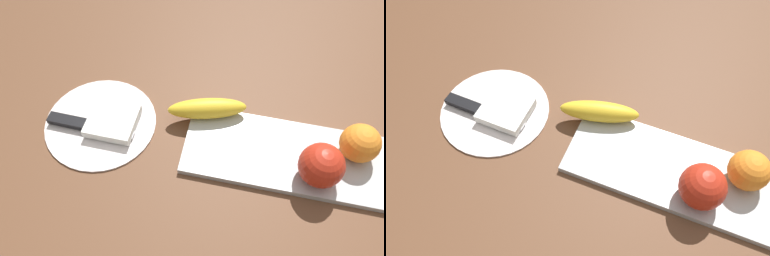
# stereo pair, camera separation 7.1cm
# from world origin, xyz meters

# --- Properties ---
(ground_plane) EXTENTS (2.40, 2.40, 0.00)m
(ground_plane) POSITION_xyz_m (0.00, 0.00, 0.00)
(ground_plane) COLOR brown
(fruit_tray) EXTENTS (0.41, 0.16, 0.01)m
(fruit_tray) POSITION_xyz_m (0.05, 0.02, 0.01)
(fruit_tray) COLOR #B7BEC0
(fruit_tray) RESTS_ON ground_plane
(apple) EXTENTS (0.08, 0.08, 0.08)m
(apple) POSITION_xyz_m (0.09, -0.02, 0.05)
(apple) COLOR red
(apple) RESTS_ON fruit_tray
(banana) EXTENTS (0.16, 0.08, 0.04)m
(banana) POSITION_xyz_m (-0.13, 0.08, 0.03)
(banana) COLOR yellow
(banana) RESTS_ON fruit_tray
(orange_near_apple) EXTENTS (0.07, 0.07, 0.07)m
(orange_near_apple) POSITION_xyz_m (0.16, 0.05, 0.05)
(orange_near_apple) COLOR orange
(orange_near_apple) RESTS_ON fruit_tray
(dinner_plate) EXTENTS (0.23, 0.23, 0.01)m
(dinner_plate) POSITION_xyz_m (-0.34, 0.02, 0.00)
(dinner_plate) COLOR white
(dinner_plate) RESTS_ON ground_plane
(folded_napkin) EXTENTS (0.10, 0.09, 0.02)m
(folded_napkin) POSITION_xyz_m (-0.31, 0.02, 0.02)
(folded_napkin) COLOR white
(folded_napkin) RESTS_ON dinner_plate
(knife) EXTENTS (0.18, 0.03, 0.01)m
(knife) POSITION_xyz_m (-0.38, 0.00, 0.01)
(knife) COLOR silver
(knife) RESTS_ON dinner_plate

